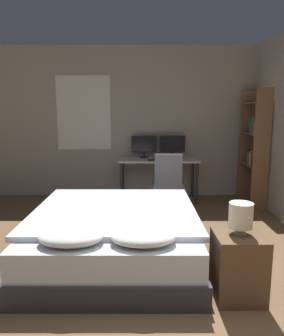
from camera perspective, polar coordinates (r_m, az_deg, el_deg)
name	(u,v)px	position (r m, az deg, el deg)	size (l,w,h in m)	color
wall_back	(156,123)	(6.02, 2.42, 7.87)	(12.00, 0.08, 2.70)	#9E9384
bed	(115,235)	(3.59, -4.77, -11.54)	(1.73, 1.99, 0.61)	#2D2D33
nightstand	(238,266)	(3.02, 16.38, -16.04)	(0.41, 0.42, 0.56)	brown
bedside_lamp	(241,216)	(2.85, 16.84, -7.93)	(0.20, 0.20, 0.27)	gray
desk	(159,165)	(5.75, 2.91, 0.57)	(1.38, 0.56, 0.74)	beige
monitor_left	(144,145)	(5.88, 0.39, 4.02)	(0.46, 0.16, 0.40)	black
monitor_right	(172,145)	(5.90, 5.31, 4.00)	(0.46, 0.16, 0.40)	black
keyboard	(159,160)	(5.56, 3.01, 1.38)	(0.38, 0.13, 0.02)	black
computer_mouse	(176,160)	(5.58, 5.91, 1.47)	(0.07, 0.05, 0.04)	black
office_chair	(167,189)	(5.12, 4.46, -3.58)	(0.52, 0.52, 0.94)	black
bookshelf	(256,144)	(5.71, 19.18, 3.95)	(0.26, 0.75, 1.93)	brown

